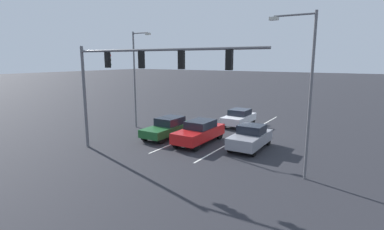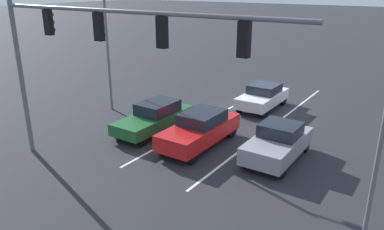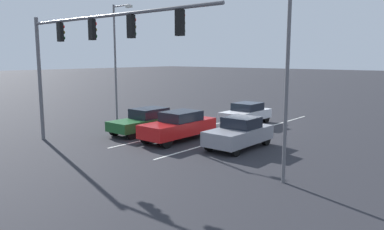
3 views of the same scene
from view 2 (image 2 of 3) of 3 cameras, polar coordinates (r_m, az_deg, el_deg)
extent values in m
plane|color=#28282D|center=(23.46, 10.68, 0.99)|extent=(240.00, 240.00, 0.00)
cube|color=silver|center=(20.83, 12.35, -1.49)|extent=(0.12, 16.63, 0.01)
cube|color=silver|center=(22.19, 4.26, 0.22)|extent=(0.12, 16.63, 0.01)
cube|color=gray|center=(16.67, 12.87, -4.49)|extent=(1.83, 4.03, 0.73)
cube|color=black|center=(16.63, 13.34, -2.17)|extent=(1.61, 1.54, 0.56)
cube|color=red|center=(18.16, 17.11, -2.23)|extent=(0.24, 0.06, 0.12)
cube|color=red|center=(18.53, 13.35, -1.44)|extent=(0.24, 0.06, 0.12)
cylinder|color=black|center=(15.33, 13.47, -8.25)|extent=(0.22, 0.61, 0.61)
cylinder|color=black|center=(15.86, 8.14, -6.90)|extent=(0.22, 0.61, 0.61)
cylinder|color=black|center=(17.87, 16.88, -4.47)|extent=(0.22, 0.61, 0.61)
cylinder|color=black|center=(18.32, 12.21, -3.44)|extent=(0.22, 0.61, 0.61)
cube|color=#1E5928|center=(19.41, -5.84, -0.72)|extent=(1.78, 4.74, 0.58)
cube|color=black|center=(19.47, -5.25, 1.19)|extent=(1.57, 2.08, 0.59)
cube|color=red|center=(20.76, -0.43, 1.16)|extent=(0.24, 0.06, 0.12)
cube|color=red|center=(21.46, -3.18, 1.75)|extent=(0.24, 0.06, 0.12)
cylinder|color=black|center=(17.81, -7.56, -3.70)|extent=(0.22, 0.68, 0.68)
cylinder|color=black|center=(18.79, -11.06, -2.64)|extent=(0.22, 0.68, 0.68)
cylinder|color=black|center=(20.40, -0.98, -0.47)|extent=(0.22, 0.68, 0.68)
cylinder|color=black|center=(21.26, -4.35, 0.31)|extent=(0.22, 0.68, 0.68)
cube|color=red|center=(17.57, 1.15, -2.51)|extent=(1.81, 4.71, 0.74)
cube|color=black|center=(17.53, 1.58, -0.33)|extent=(1.59, 2.13, 0.54)
cube|color=red|center=(19.09, 6.53, -0.22)|extent=(0.24, 0.06, 0.12)
cube|color=red|center=(19.66, 3.27, 0.47)|extent=(0.24, 0.06, 0.12)
cylinder|color=black|center=(15.99, 0.04, -6.28)|extent=(0.22, 0.70, 0.70)
cylinder|color=black|center=(16.82, -4.35, -4.98)|extent=(0.22, 0.70, 0.70)
cylinder|color=black|center=(18.76, 6.05, -2.38)|extent=(0.22, 0.70, 0.70)
cylinder|color=black|center=(19.47, 2.04, -1.45)|extent=(0.22, 0.70, 0.70)
cube|color=silver|center=(23.27, 10.69, 2.53)|extent=(1.84, 4.11, 0.63)
cube|color=black|center=(23.30, 10.99, 4.00)|extent=(1.62, 1.85, 0.52)
cube|color=red|center=(24.81, 13.96, 3.72)|extent=(0.24, 0.06, 0.12)
cube|color=red|center=(25.26, 11.23, 4.20)|extent=(0.24, 0.06, 0.12)
cylinder|color=black|center=(21.79, 10.98, 0.47)|extent=(0.22, 0.68, 0.68)
cylinder|color=black|center=(22.41, 7.28, 1.21)|extent=(0.22, 0.68, 0.68)
cylinder|color=black|center=(24.39, 13.73, 2.32)|extent=(0.22, 0.68, 0.68)
cylinder|color=black|center=(24.95, 10.35, 2.95)|extent=(0.22, 0.68, 0.68)
cylinder|color=slate|center=(17.82, -24.54, 5.05)|extent=(0.20, 0.20, 6.79)
cylinder|color=slate|center=(12.48, -10.49, 15.25)|extent=(12.50, 0.14, 0.14)
cube|color=black|center=(10.05, 7.94, 11.31)|extent=(0.32, 0.22, 0.95)
sphere|color=red|center=(10.15, 8.43, 13.00)|extent=(0.20, 0.20, 0.20)
sphere|color=#4C420C|center=(10.19, 8.35, 11.41)|extent=(0.20, 0.20, 0.20)
sphere|color=#0A3814|center=(10.23, 8.27, 9.83)|extent=(0.20, 0.20, 0.20)
cube|color=black|center=(11.50, -4.58, 12.44)|extent=(0.32, 0.22, 0.95)
sphere|color=red|center=(11.59, -4.12, 13.93)|extent=(0.20, 0.20, 0.20)
sphere|color=#4C420C|center=(11.62, -4.08, 12.53)|extent=(0.20, 0.20, 0.20)
sphere|color=#0A3814|center=(11.66, -4.05, 11.14)|extent=(0.20, 0.20, 0.20)
cube|color=black|center=(13.36, -14.03, 12.92)|extent=(0.32, 0.22, 0.95)
sphere|color=red|center=(13.44, -13.61, 14.21)|extent=(0.20, 0.20, 0.20)
sphere|color=#4C420C|center=(13.46, -13.51, 13.00)|extent=(0.20, 0.20, 0.20)
sphere|color=#0A3814|center=(13.50, -13.42, 11.80)|extent=(0.20, 0.20, 0.20)
cube|color=black|center=(15.47, -21.05, 13.05)|extent=(0.32, 0.22, 0.95)
sphere|color=red|center=(15.54, -20.69, 14.17)|extent=(0.20, 0.20, 0.20)
sphere|color=#4C420C|center=(15.56, -20.56, 13.13)|extent=(0.20, 0.20, 0.20)
sphere|color=#0A3814|center=(15.59, -20.44, 12.10)|extent=(0.20, 0.20, 0.20)
cylinder|color=slate|center=(22.52, -12.81, 10.86)|extent=(0.14, 0.14, 8.23)
camera|label=1|loc=(4.74, -165.31, -35.40)|focal=28.00mm
camera|label=3|loc=(5.94, 132.64, -40.77)|focal=35.00mm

